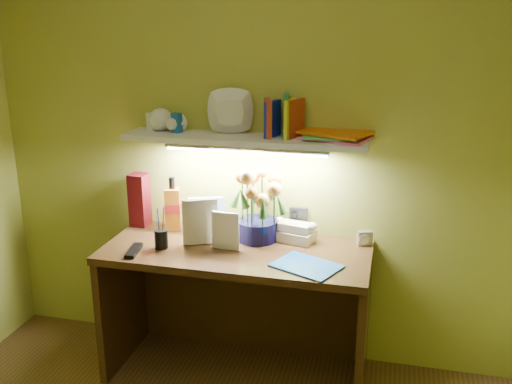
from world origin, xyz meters
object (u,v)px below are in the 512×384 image
Objects in this scene: flower_bouquet at (257,206)px; telephone at (296,230)px; whisky_bottle at (173,204)px; desk at (237,312)px; desk_clock at (365,238)px.

flower_bouquet reaches higher than telephone.
flower_bouquet is 0.25m from telephone.
telephone is at bearing -0.17° from whisky_bottle.
desk is 17.96× the size of desk_clock.
desk is 0.80m from desk_clock.
desk_clock is 0.25× the size of whisky_bottle.
flower_bouquet is at bearing -157.25° from telephone.
whisky_bottle is at bearing 155.58° from desk.
whisky_bottle reaches higher than desk.
desk is at bearing -24.42° from whisky_bottle.
telephone is 2.54× the size of desk_clock.
flower_bouquet reaches higher than whisky_bottle.
telephone is at bearing 34.00° from desk.
whisky_bottle is (-0.71, 0.00, 0.10)m from telephone.
whisky_bottle is at bearing -167.49° from telephone.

